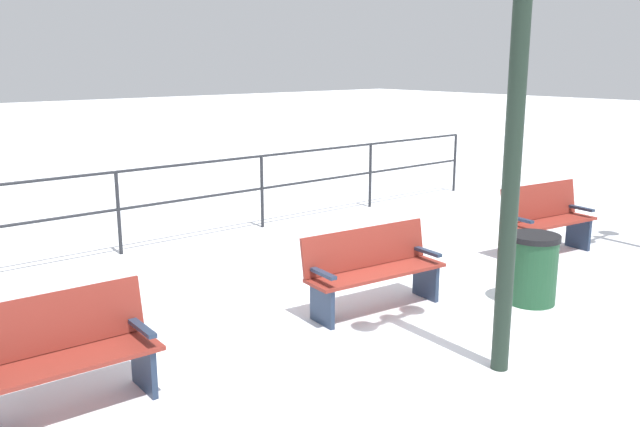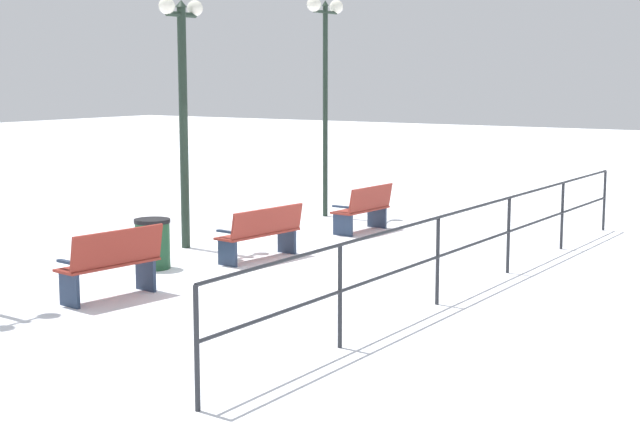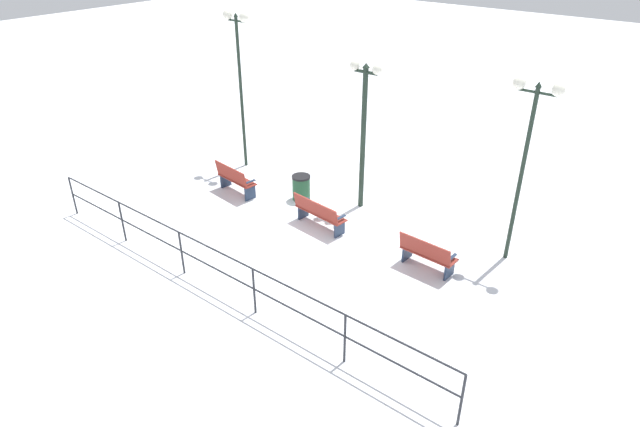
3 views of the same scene
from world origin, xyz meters
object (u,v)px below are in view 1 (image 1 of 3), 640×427
object	(u,v)px
lamppost_middle	(520,39)
bench_nearest	(64,354)
bench_third	(546,219)
bench_second	(373,268)
trash_bin	(532,269)

from	to	relation	value
lamppost_middle	bench_nearest	bearing A→B (deg)	-118.94
lamppost_middle	bench_third	bearing A→B (deg)	116.65
bench_nearest	bench_second	size ratio (longest dim) A/B	0.85
bench_nearest	bench_third	world-z (taller)	bench_third
bench_nearest	lamppost_middle	distance (m)	4.26
trash_bin	lamppost_middle	bearing A→B (deg)	-65.03
trash_bin	bench_nearest	bearing A→B (deg)	-101.42
lamppost_middle	trash_bin	world-z (taller)	lamppost_middle
bench_nearest	bench_third	bearing A→B (deg)	92.77
bench_second	bench_third	world-z (taller)	bench_third
bench_second	trash_bin	bearing A→B (deg)	62.13
bench_third	trash_bin	distance (m)	2.07
trash_bin	bench_third	bearing A→B (deg)	118.13
bench_second	trash_bin	xyz separation A→B (m)	(1.00, 1.47, -0.07)
bench_third	trash_bin	bearing A→B (deg)	-54.44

